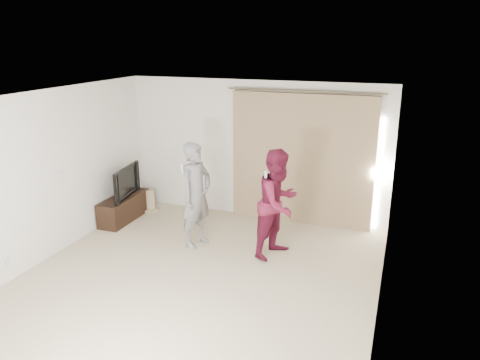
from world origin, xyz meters
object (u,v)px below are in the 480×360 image
object	(u,v)px
tv_console	(124,208)
person_man	(196,195)
person_woman	(278,203)
tv	(122,182)

from	to	relation	value
tv_console	person_man	world-z (taller)	person_man
person_woman	tv_console	bearing A→B (deg)	171.76
tv_console	tv	distance (m)	0.52
tv	tv_console	bearing A→B (deg)	-0.00
person_man	person_woman	size ratio (longest dim) A/B	1.01
tv	person_man	xyz separation A→B (m)	(1.78, -0.54, 0.12)
person_woman	person_man	bearing A→B (deg)	-176.27
tv_console	person_woman	world-z (taller)	person_woman
tv_console	person_woman	xyz separation A→B (m)	(3.14, -0.45, 0.64)
tv_console	person_man	size ratio (longest dim) A/B	0.69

